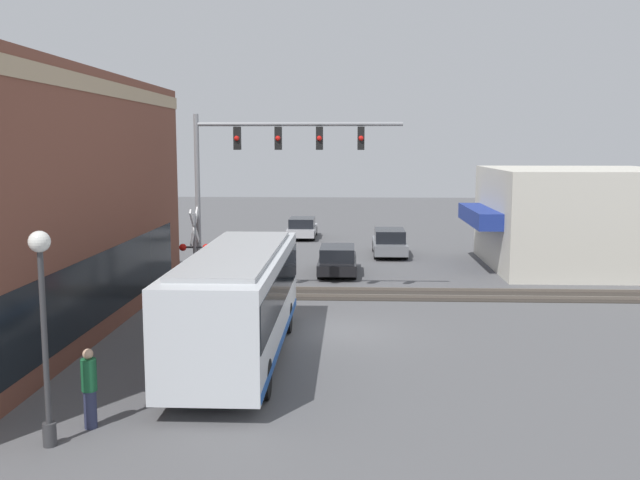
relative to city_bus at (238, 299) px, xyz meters
name	(u,v)px	position (x,y,z in m)	size (l,w,h in m)	color
ground_plane	(337,332)	(3.10, -2.80, -1.76)	(120.00, 120.00, 0.00)	#565659
shop_building	(575,218)	(16.10, -14.53, 0.74)	(9.29, 9.75, 5.00)	beige
city_bus	(238,299)	(0.00, 0.00, 0.00)	(10.22, 2.59, 3.20)	silver
traffic_signal_gantry	(262,160)	(8.06, 0.27, 3.83)	(0.42, 8.21, 7.38)	gray
crossing_signal	(195,247)	(6.61, 2.72, 0.54)	(1.41, 1.18, 3.81)	gray
streetlamp	(43,319)	(-6.25, 2.97, 0.94)	(0.44, 0.44, 4.51)	#38383A
rail_track_near	(340,293)	(9.10, -2.80, -1.73)	(2.60, 60.00, 0.15)	#332D28
parked_car_black	(337,261)	(13.75, -2.60, -1.12)	(4.63, 1.82, 1.36)	black
parked_car_grey	(389,243)	(19.56, -5.40, -1.07)	(4.60, 1.82, 1.50)	slate
parked_car_silver	(302,228)	(26.81, 0.00, -1.12)	(4.42, 1.82, 1.36)	#B7B7BC
pedestrian_at_crossing	(226,289)	(5.74, 1.40, -0.91)	(0.34, 0.34, 1.67)	#473828
pedestrian_by_lamp	(89,388)	(-5.27, 2.46, -0.84)	(0.34, 0.34, 1.80)	#2D3351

